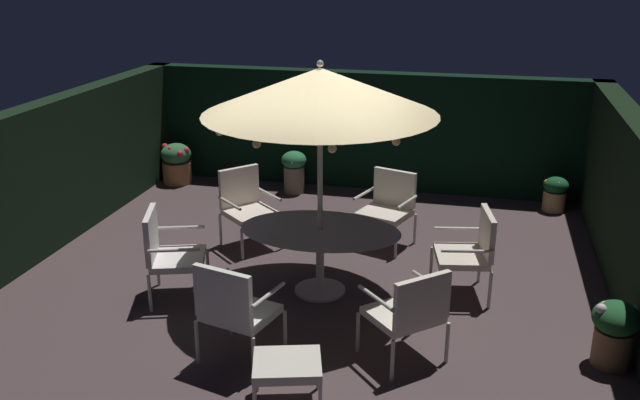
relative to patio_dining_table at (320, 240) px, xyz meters
name	(u,v)px	position (x,y,z in m)	size (l,w,h in m)	color
ground_plane	(305,288)	(-0.19, 0.06, -0.63)	(7.19, 7.79, 0.02)	#493839
hedge_backdrop_rear	(365,130)	(-0.19, 3.80, 0.30)	(7.19, 0.30, 1.83)	black
hedge_backdrop_left	(24,187)	(-3.63, 0.06, 0.30)	(0.30, 7.79, 1.83)	black
patio_dining_table	(320,240)	(0.00, 0.00, 0.00)	(1.75, 1.19, 0.75)	beige
patio_umbrella	(320,92)	(0.00, 0.00, 1.61)	(2.42, 2.42, 2.54)	silver
patio_chair_north	(410,310)	(1.11, -1.18, -0.08)	(0.86, 0.86, 0.93)	silver
patio_chair_northeast	(471,248)	(1.59, 0.31, -0.06)	(0.69, 0.75, 0.96)	beige
patio_chair_east	(389,204)	(0.53, 1.54, -0.08)	(0.79, 0.75, 0.94)	beige
patio_chair_southeast	(246,203)	(-1.22, 1.08, -0.06)	(0.84, 0.84, 0.99)	beige
patio_chair_south	(168,250)	(-1.55, -0.51, -0.05)	(0.76, 0.80, 0.99)	silver
patio_chair_southwest	(234,307)	(-0.41, -1.57, -0.04)	(0.76, 0.70, 1.00)	beige
ottoman_footrest	(287,366)	(0.22, -2.06, -0.24)	(0.66, 0.60, 0.43)	beige
potted_plant_right_near	(177,162)	(-3.17, 3.23, -0.27)	(0.49, 0.49, 0.66)	#A4643E
potted_plant_left_near	(555,192)	(2.71, 3.30, -0.34)	(0.36, 0.36, 0.52)	tan
potted_plant_right_far	(294,170)	(-1.19, 3.22, -0.25)	(0.39, 0.39, 0.66)	#7D6C54
potted_plant_back_left	(614,330)	(2.90, -0.80, -0.27)	(0.42, 0.42, 0.63)	#8B6342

